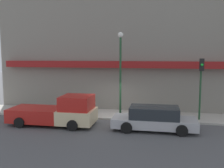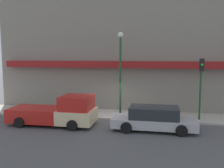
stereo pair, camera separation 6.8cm
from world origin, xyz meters
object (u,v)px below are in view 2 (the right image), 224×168
at_px(pickup_truck, 58,112).
at_px(fire_hydrant, 143,113).
at_px(parked_car, 154,119).
at_px(street_lamp, 120,65).
at_px(traffic_light, 201,78).

relative_size(pickup_truck, fire_hydrant, 7.22).
bearing_deg(parked_car, pickup_truck, 178.98).
bearing_deg(parked_car, fire_hydrant, 109.56).
height_order(parked_car, street_lamp, street_lamp).
bearing_deg(street_lamp, parked_car, -41.88).
distance_m(pickup_truck, street_lamp, 5.07).
distance_m(street_lamp, traffic_light, 5.29).
bearing_deg(fire_hydrant, pickup_truck, -158.50).
height_order(pickup_truck, street_lamp, street_lamp).
bearing_deg(parked_car, traffic_light, 38.55).
height_order(fire_hydrant, traffic_light, traffic_light).
distance_m(pickup_truck, parked_car, 5.93).
bearing_deg(fire_hydrant, street_lamp, 178.74).
bearing_deg(traffic_light, street_lamp, -176.30).
relative_size(pickup_truck, street_lamp, 0.94).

